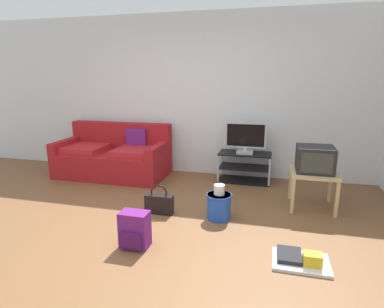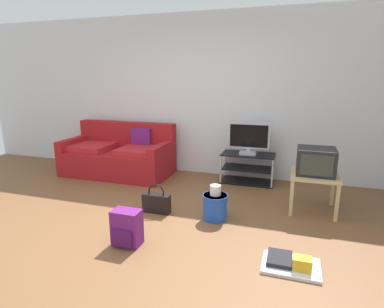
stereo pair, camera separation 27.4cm
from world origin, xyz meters
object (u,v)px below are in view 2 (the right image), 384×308
at_px(tv_stand, 248,168).
at_px(flat_tv, 249,139).
at_px(floor_tray, 290,264).
at_px(couch, 119,156).
at_px(cleaning_bucket, 215,205).
at_px(handbag, 157,202).
at_px(backpack, 127,228).
at_px(side_table, 314,180).
at_px(crt_tv, 316,161).

distance_m(tv_stand, flat_tv, 0.49).
height_order(tv_stand, floor_tray, tv_stand).
height_order(couch, flat_tv, flat_tv).
bearing_deg(cleaning_bucket, handbag, -177.13).
bearing_deg(backpack, side_table, 54.67).
bearing_deg(flat_tv, crt_tv, -41.05).
xyz_separation_m(crt_tv, backpack, (-1.83, -1.50, -0.47)).
height_order(side_table, backpack, side_table).
relative_size(side_table, floor_tray, 1.13).
bearing_deg(couch, handbag, -45.63).
bearing_deg(tv_stand, floor_tray, -72.47).
bearing_deg(cleaning_bucket, crt_tv, 30.13).
bearing_deg(cleaning_bucket, flat_tv, 83.46).
height_order(couch, side_table, couch).
relative_size(side_table, handbag, 1.51).
bearing_deg(handbag, backpack, -87.22).
distance_m(crt_tv, cleaning_bucket, 1.37).
height_order(flat_tv, backpack, flat_tv).
bearing_deg(backpack, floor_tray, 18.76).
distance_m(crt_tv, handbag, 2.05).
bearing_deg(floor_tray, flat_tv, 107.70).
distance_m(tv_stand, side_table, 1.30).
xyz_separation_m(flat_tv, backpack, (-0.88, -2.33, -0.54)).
xyz_separation_m(flat_tv, floor_tray, (0.71, -2.24, -0.68)).
xyz_separation_m(couch, handbag, (1.31, -1.33, -0.19)).
bearing_deg(cleaning_bucket, tv_stand, 83.55).
relative_size(couch, backpack, 5.02).
distance_m(couch, floor_tray, 3.60).
bearing_deg(handbag, tv_stand, 59.14).
xyz_separation_m(couch, tv_stand, (2.22, 0.20, -0.09)).
relative_size(tv_stand, side_table, 1.46).
distance_m(flat_tv, cleaning_bucket, 1.58).
xyz_separation_m(handbag, cleaning_bucket, (0.75, 0.04, 0.05)).
bearing_deg(backpack, flat_tv, 84.91).
bearing_deg(side_table, backpack, -140.91).
bearing_deg(couch, crt_tv, -11.55).
bearing_deg(side_table, cleaning_bucket, -150.49).
height_order(flat_tv, crt_tv, flat_tv).
height_order(cleaning_bucket, floor_tray, cleaning_bucket).
bearing_deg(crt_tv, floor_tray, -99.44).
height_order(handbag, cleaning_bucket, cleaning_bucket).
bearing_deg(floor_tray, backpack, -176.82).
bearing_deg(crt_tv, side_table, -90.00).
distance_m(side_table, handbag, 2.00).
height_order(crt_tv, floor_tray, crt_tv).
bearing_deg(backpack, cleaning_bucket, 65.81).
xyz_separation_m(tv_stand, side_table, (0.95, -0.86, 0.18)).
height_order(tv_stand, side_table, side_table).
bearing_deg(handbag, flat_tv, 58.76).
relative_size(handbag, floor_tray, 0.75).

